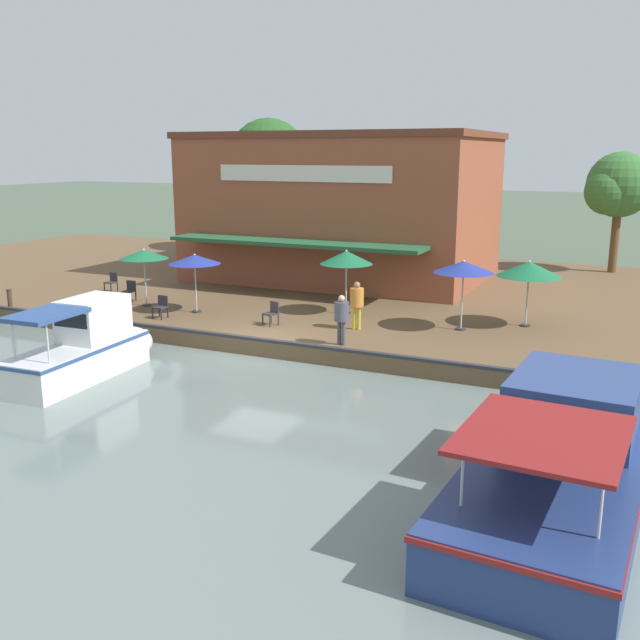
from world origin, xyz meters
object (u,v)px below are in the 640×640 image
object	(u,v)px
person_near_entrance	(341,314)
patio_umbrella_back_row	(346,257)
waterfront_restaurant	(344,206)
motorboat_mid_row	(90,347)
patio_umbrella_by_entrance	(529,269)
cafe_chair_beside_entrance	(112,281)
patio_umbrella_mid_patio_left	(195,260)
mooring_post	(10,298)
cafe_chair_facing_river	(130,290)
tree_behind_restaurant	(617,187)
cafe_chair_back_row_seat	(161,306)
motorboat_outer_channel	(568,450)
tree_upstream_bank	(264,161)
patio_umbrella_far_corner	(144,254)
cafe_chair_mid_patio	(272,312)
patio_umbrella_mid_patio_right	(464,267)
person_at_quay_edge	(357,300)

from	to	relation	value
person_near_entrance	patio_umbrella_back_row	bearing A→B (deg)	-159.09
waterfront_restaurant	motorboat_mid_row	bearing A→B (deg)	-4.49
patio_umbrella_by_entrance	cafe_chair_beside_entrance	size ratio (longest dim) A/B	2.81
patio_umbrella_mid_patio_left	mooring_post	xyz separation A→B (m)	(2.51, -7.24, -1.69)
cafe_chair_facing_river	tree_behind_restaurant	xyz separation A→B (m)	(-16.27, 17.88, 3.90)
patio_umbrella_by_entrance	cafe_chair_back_row_seat	size ratio (longest dim) A/B	2.81
waterfront_restaurant	motorboat_outer_channel	distance (m)	22.79
patio_umbrella_mid_patio_left	motorboat_mid_row	distance (m)	6.85
cafe_chair_back_row_seat	tree_upstream_bank	bearing A→B (deg)	-162.95
motorboat_mid_row	patio_umbrella_far_corner	bearing A→B (deg)	-154.88
motorboat_outer_channel	mooring_post	xyz separation A→B (m)	(-5.93, -21.97, 0.13)
cafe_chair_beside_entrance	cafe_chair_back_row_seat	world-z (taller)	same
mooring_post	patio_umbrella_far_corner	bearing A→B (deg)	119.70
patio_umbrella_far_corner	tree_upstream_bank	bearing A→B (deg)	-167.65
waterfront_restaurant	cafe_chair_mid_patio	size ratio (longest dim) A/B	16.45
cafe_chair_facing_river	cafe_chair_mid_patio	distance (m)	7.58
patio_umbrella_by_entrance	person_near_entrance	distance (m)	7.26
cafe_chair_back_row_seat	tree_upstream_bank	size ratio (longest dim) A/B	0.10
cafe_chair_facing_river	tree_upstream_bank	xyz separation A→B (m)	(-16.01, -2.38, 5.06)
patio_umbrella_back_row	cafe_chair_facing_river	bearing A→B (deg)	-80.23
cafe_chair_mid_patio	motorboat_outer_channel	xyz separation A→B (m)	(7.83, 11.04, -0.21)
patio_umbrella_mid_patio_right	mooring_post	world-z (taller)	patio_umbrella_mid_patio_right
patio_umbrella_mid_patio_right	person_at_quay_edge	xyz separation A→B (m)	(1.50, -3.36, -1.16)
patio_umbrella_back_row	person_at_quay_edge	size ratio (longest dim) A/B	1.46
patio_umbrella_mid_patio_left	motorboat_mid_row	xyz separation A→B (m)	(6.59, 0.61, -1.76)
cafe_chair_mid_patio	person_near_entrance	size ratio (longest dim) A/B	0.52
cafe_chair_beside_entrance	mooring_post	bearing A→B (deg)	-16.92
waterfront_restaurant	person_near_entrance	xyz separation A→B (m)	(12.19, 5.11, -2.48)
cafe_chair_mid_patio	cafe_chair_facing_river	bearing A→B (deg)	-99.53
patio_umbrella_mid_patio_left	person_near_entrance	distance (m)	7.41
patio_umbrella_back_row	person_at_quay_edge	distance (m)	2.76
patio_umbrella_by_entrance	person_at_quay_edge	bearing A→B (deg)	-60.72
motorboat_outer_channel	tree_behind_restaurant	bearing A→B (deg)	-178.54
patio_umbrella_by_entrance	cafe_chair_mid_patio	size ratio (longest dim) A/B	2.81
person_near_entrance	patio_umbrella_mid_patio_right	bearing A→B (deg)	140.09
mooring_post	tree_upstream_bank	xyz separation A→B (m)	(-19.16, 1.07, 5.14)
patio_umbrella_mid_patio_left	motorboat_outer_channel	world-z (taller)	patio_umbrella_mid_patio_left
patio_umbrella_far_corner	cafe_chair_back_row_seat	xyz separation A→B (m)	(1.56, 1.92, -1.63)
patio_umbrella_mid_patio_right	waterfront_restaurant	bearing A→B (deg)	-136.41
patio_umbrella_back_row	patio_umbrella_mid_patio_right	distance (m)	4.72
motorboat_mid_row	tree_behind_restaurant	size ratio (longest dim) A/B	0.94
patio_umbrella_mid_patio_left	cafe_chair_beside_entrance	distance (m)	6.40
patio_umbrella_mid_patio_left	tree_upstream_bank	bearing A→B (deg)	-159.68
tree_upstream_bank	patio_umbrella_back_row	bearing A→B (deg)	38.72
patio_umbrella_mid_patio_right	tree_behind_restaurant	size ratio (longest dim) A/B	0.40
cafe_chair_beside_entrance	cafe_chair_facing_river	size ratio (longest dim) A/B	1.00
tree_upstream_bank	cafe_chair_facing_river	bearing A→B (deg)	8.44
tree_behind_restaurant	patio_umbrella_back_row	bearing A→B (deg)	-30.59
waterfront_restaurant	tree_behind_restaurant	size ratio (longest dim) A/B	2.27
waterfront_restaurant	person_near_entrance	world-z (taller)	waterfront_restaurant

